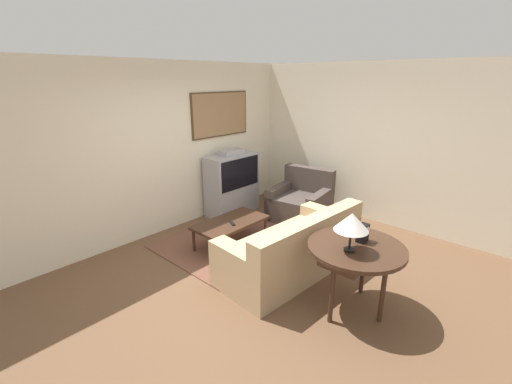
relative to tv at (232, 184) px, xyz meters
The scene contains 12 objects.
ground_plane 2.25m from the tv, 123.10° to the right, with size 12.00×12.00×0.00m, color brown.
wall_back 1.44m from the tv, 165.20° to the left, with size 12.00×0.10×2.70m.
wall_right 2.45m from the tv, 51.62° to the right, with size 0.06×12.00×2.70m.
area_rug 1.35m from the tv, 131.89° to the right, with size 2.12×1.82×0.01m.
tv is the anchor object (origin of this frame).
couch 2.29m from the tv, 113.93° to the right, with size 2.02×1.02×0.84m.
armchair 1.31m from the tv, 60.61° to the right, with size 1.02×1.07×0.89m.
coffee_table 1.36m from the tv, 135.13° to the right, with size 1.13×0.59×0.40m.
console_table 3.22m from the tv, 109.98° to the right, with size 1.02×1.02×0.77m.
table_lamp 3.30m from the tv, 112.59° to the right, with size 0.35×0.35×0.41m.
mantel_clock 3.18m from the tv, 107.75° to the right, with size 0.13×0.10×0.20m.
remote 1.45m from the tv, 134.24° to the right, with size 0.11×0.16×0.02m.
Camera 1 is at (-3.00, -2.57, 2.45)m, focal length 24.00 mm.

